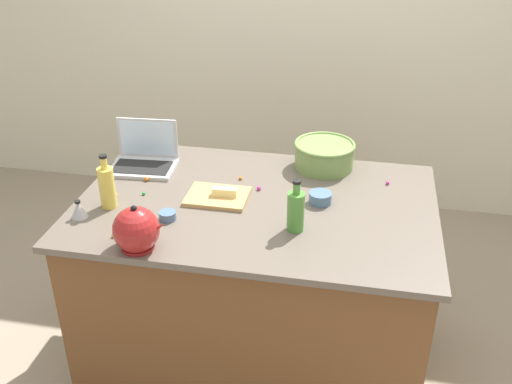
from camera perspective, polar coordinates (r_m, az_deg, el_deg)
name	(u,v)px	position (r m, az deg, el deg)	size (l,w,h in m)	color
ground_plane	(256,355)	(3.12, 0.00, -15.48)	(12.00, 12.00, 0.00)	gray
wall_back	(307,20)	(4.08, 4.99, 16.22)	(8.00, 0.10, 2.60)	beige
island_counter	(256,284)	(2.83, 0.00, -8.90)	(1.56, 1.02, 0.90)	brown
laptop	(144,158)	(2.92, -10.75, 3.29)	(0.33, 0.25, 0.22)	#B7B7BC
mixing_bowl_large	(324,154)	(2.87, 6.62, 3.63)	(0.30, 0.30, 0.13)	#72934C
bottle_oil	(107,186)	(2.57, -14.23, 0.54)	(0.07, 0.07, 0.24)	#DBC64C
bottle_olive	(296,210)	(2.34, 3.87, -1.78)	(0.07, 0.07, 0.22)	#4C8C38
kettle	(137,230)	(2.28, -11.49, -3.64)	(0.21, 0.18, 0.20)	maroon
cutting_board	(217,197)	(2.60, -3.77, -0.46)	(0.27, 0.21, 0.02)	tan
butter_stick_left	(225,192)	(2.58, -3.06, -0.01)	(0.11, 0.04, 0.04)	#F4E58C
ramekin_small	(168,216)	(2.47, -8.55, -2.28)	(0.07, 0.07, 0.04)	slate
ramekin_medium	(320,198)	(2.57, 6.24, -0.57)	(0.10, 0.10, 0.05)	slate
kitchen_timer	(79,209)	(2.56, -16.79, -1.62)	(0.07, 0.07, 0.08)	#B2B2B7
candy_0	(144,193)	(2.68, -10.82, -0.13)	(0.02, 0.02, 0.02)	green
candy_1	(240,178)	(2.76, -1.52, 1.35)	(0.02, 0.02, 0.02)	orange
candy_2	(147,179)	(2.79, -10.52, 1.25)	(0.02, 0.02, 0.02)	orange
candy_3	(115,195)	(2.69, -13.48, -0.24)	(0.02, 0.02, 0.02)	yellow
candy_4	(114,236)	(2.40, -13.61, -4.11)	(0.02, 0.02, 0.02)	yellow
candy_5	(388,183)	(2.78, 12.63, 0.87)	(0.02, 0.02, 0.02)	#CC3399
candy_6	(259,188)	(2.67, 0.28, 0.38)	(0.02, 0.02, 0.02)	#CC3399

